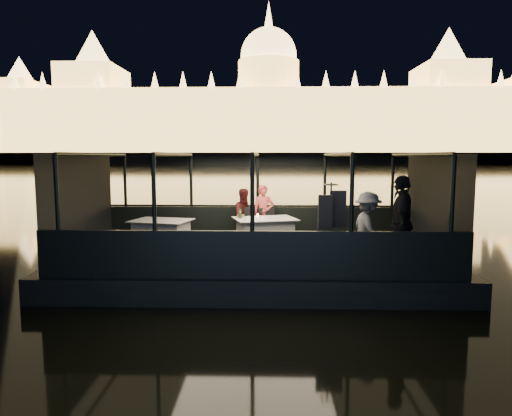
{
  "coord_description": "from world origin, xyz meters",
  "views": [
    {
      "loc": [
        0.3,
        -10.24,
        2.76
      ],
      "look_at": [
        0.0,
        0.4,
        1.55
      ],
      "focal_mm": 32.0,
      "sensor_mm": 36.0,
      "label": 1
    }
  ],
  "objects_px": {
    "dining_table_aft": "(162,234)",
    "chair_port_left": "(247,227)",
    "dining_table_central": "(265,234)",
    "person_man_maroon": "(245,214)",
    "chair_port_right": "(266,227)",
    "wine_bottle": "(240,212)",
    "person_woman_coral": "(263,214)",
    "passenger_dark": "(401,229)",
    "coat_stand": "(330,226)",
    "passenger_stripe": "(368,225)"
  },
  "relations": [
    {
      "from": "dining_table_central",
      "to": "coat_stand",
      "type": "relative_size",
      "value": 0.82
    },
    {
      "from": "person_woman_coral",
      "to": "passenger_dark",
      "type": "bearing_deg",
      "value": -48.95
    },
    {
      "from": "chair_port_left",
      "to": "dining_table_central",
      "type": "bearing_deg",
      "value": -35.91
    },
    {
      "from": "chair_port_left",
      "to": "wine_bottle",
      "type": "bearing_deg",
      "value": -81.03
    },
    {
      "from": "wine_bottle",
      "to": "chair_port_right",
      "type": "bearing_deg",
      "value": 46.7
    },
    {
      "from": "chair_port_left",
      "to": "wine_bottle",
      "type": "xyz_separation_m",
      "value": [
        -0.13,
        -0.69,
        0.47
      ]
    },
    {
      "from": "person_man_maroon",
      "to": "dining_table_central",
      "type": "bearing_deg",
      "value": -81.13
    },
    {
      "from": "coat_stand",
      "to": "person_woman_coral",
      "type": "xyz_separation_m",
      "value": [
        -1.36,
        2.92,
        -0.15
      ]
    },
    {
      "from": "passenger_stripe",
      "to": "chair_port_right",
      "type": "bearing_deg",
      "value": 31.71
    },
    {
      "from": "dining_table_central",
      "to": "person_woman_coral",
      "type": "distance_m",
      "value": 0.97
    },
    {
      "from": "dining_table_central",
      "to": "person_man_maroon",
      "type": "xyz_separation_m",
      "value": [
        -0.53,
        0.92,
        0.36
      ]
    },
    {
      "from": "dining_table_aft",
      "to": "person_man_maroon",
      "type": "bearing_deg",
      "value": 27.08
    },
    {
      "from": "wine_bottle",
      "to": "person_woman_coral",
      "type": "bearing_deg",
      "value": 58.88
    },
    {
      "from": "dining_table_central",
      "to": "coat_stand",
      "type": "distance_m",
      "value": 2.46
    },
    {
      "from": "coat_stand",
      "to": "passenger_stripe",
      "type": "distance_m",
      "value": 0.89
    },
    {
      "from": "chair_port_right",
      "to": "passenger_stripe",
      "type": "height_order",
      "value": "passenger_stripe"
    },
    {
      "from": "dining_table_central",
      "to": "chair_port_right",
      "type": "distance_m",
      "value": 0.66
    },
    {
      "from": "dining_table_central",
      "to": "chair_port_right",
      "type": "height_order",
      "value": "chair_port_right"
    },
    {
      "from": "passenger_stripe",
      "to": "dining_table_aft",
      "type": "bearing_deg",
      "value": 60.98
    },
    {
      "from": "coat_stand",
      "to": "dining_table_central",
      "type": "bearing_deg",
      "value": 122.96
    },
    {
      "from": "dining_table_aft",
      "to": "person_woman_coral",
      "type": "distance_m",
      "value": 2.68
    },
    {
      "from": "person_woman_coral",
      "to": "coat_stand",
      "type": "bearing_deg",
      "value": -66.98
    },
    {
      "from": "chair_port_left",
      "to": "person_man_maroon",
      "type": "height_order",
      "value": "person_man_maroon"
    },
    {
      "from": "coat_stand",
      "to": "wine_bottle",
      "type": "distance_m",
      "value": 2.77
    },
    {
      "from": "chair_port_right",
      "to": "person_man_maroon",
      "type": "bearing_deg",
      "value": 140.72
    },
    {
      "from": "chair_port_left",
      "to": "coat_stand",
      "type": "relative_size",
      "value": 0.52
    },
    {
      "from": "person_man_maroon",
      "to": "passenger_stripe",
      "type": "xyz_separation_m",
      "value": [
        2.65,
        -2.57,
        0.1
      ]
    },
    {
      "from": "person_man_maroon",
      "to": "passenger_dark",
      "type": "distance_m",
      "value": 4.37
    },
    {
      "from": "chair_port_left",
      "to": "person_man_maroon",
      "type": "relative_size",
      "value": 0.65
    },
    {
      "from": "dining_table_aft",
      "to": "chair_port_left",
      "type": "relative_size",
      "value": 1.49
    },
    {
      "from": "person_woman_coral",
      "to": "passenger_stripe",
      "type": "distance_m",
      "value": 3.35
    },
    {
      "from": "dining_table_aft",
      "to": "person_man_maroon",
      "type": "distance_m",
      "value": 2.25
    },
    {
      "from": "passenger_stripe",
      "to": "passenger_dark",
      "type": "xyz_separation_m",
      "value": [
        0.57,
        -0.38,
        0.0
      ]
    },
    {
      "from": "chair_port_right",
      "to": "passenger_dark",
      "type": "distance_m",
      "value": 3.81
    },
    {
      "from": "person_woman_coral",
      "to": "wine_bottle",
      "type": "relative_size",
      "value": 4.96
    },
    {
      "from": "chair_port_right",
      "to": "passenger_dark",
      "type": "bearing_deg",
      "value": -60.01
    },
    {
      "from": "person_man_maroon",
      "to": "passenger_dark",
      "type": "relative_size",
      "value": 0.74
    },
    {
      "from": "person_woman_coral",
      "to": "person_man_maroon",
      "type": "bearing_deg",
      "value": 176.11
    },
    {
      "from": "chair_port_left",
      "to": "person_man_maroon",
      "type": "distance_m",
      "value": 0.39
    },
    {
      "from": "dining_table_central",
      "to": "person_woman_coral",
      "type": "bearing_deg",
      "value": 93.26
    },
    {
      "from": "person_man_maroon",
      "to": "passenger_stripe",
      "type": "relative_size",
      "value": 0.92
    },
    {
      "from": "dining_table_central",
      "to": "chair_port_right",
      "type": "bearing_deg",
      "value": 87.48
    },
    {
      "from": "dining_table_aft",
      "to": "passenger_dark",
      "type": "height_order",
      "value": "passenger_dark"
    },
    {
      "from": "passenger_stripe",
      "to": "coat_stand",
      "type": "bearing_deg",
      "value": 103.96
    },
    {
      "from": "passenger_stripe",
      "to": "wine_bottle",
      "type": "distance_m",
      "value": 3.18
    },
    {
      "from": "person_woman_coral",
      "to": "person_man_maroon",
      "type": "distance_m",
      "value": 0.48
    },
    {
      "from": "dining_table_aft",
      "to": "wine_bottle",
      "type": "height_order",
      "value": "wine_bottle"
    },
    {
      "from": "person_woman_coral",
      "to": "dining_table_central",
      "type": "bearing_deg",
      "value": -88.71
    },
    {
      "from": "chair_port_right",
      "to": "person_woman_coral",
      "type": "distance_m",
      "value": 0.39
    },
    {
      "from": "dining_table_central",
      "to": "person_man_maroon",
      "type": "bearing_deg",
      "value": 120.15
    }
  ]
}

